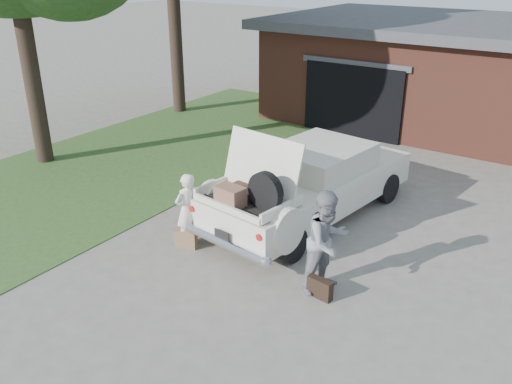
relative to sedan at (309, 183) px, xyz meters
The scene contains 8 objects.
ground 2.38m from the sedan, 96.03° to the right, with size 90.00×90.00×0.00m, color gray.
grass_strip 5.84m from the sedan, behind, with size 6.00×16.00×0.02m, color #2D4C1E.
house 9.31m from the sedan, 85.38° to the left, with size 12.80×7.80×3.30m.
sedan is the anchor object (origin of this frame).
woman_left 2.74m from the sedan, 118.66° to the right, with size 0.54×0.35×1.47m, color white.
woman_right 2.78m from the sedan, 54.38° to the right, with size 0.87×0.68×1.79m, color gray.
suitcase_left 2.91m from the sedan, 116.28° to the right, with size 0.44×0.14×0.34m, color #916D49.
suitcase_right 3.12m from the sedan, 56.65° to the right, with size 0.45×0.14×0.35m, color black.
Camera 1 is at (5.34, -7.13, 5.24)m, focal length 38.00 mm.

